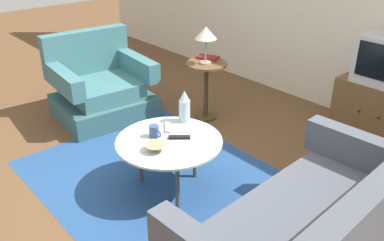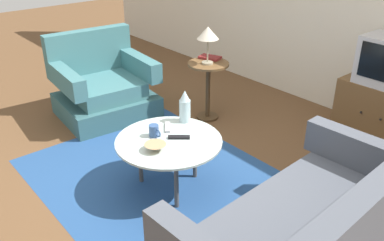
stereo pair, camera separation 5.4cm
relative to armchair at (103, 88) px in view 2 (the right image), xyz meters
name	(u,v)px [view 2 (the right image)]	position (x,y,z in m)	size (l,w,h in m)	color
ground_plane	(162,181)	(1.54, -0.31, -0.31)	(16.00, 16.00, 0.00)	brown
area_rug	(170,187)	(1.65, -0.31, -0.31)	(2.62, 1.82, 0.00)	navy
armchair	(103,88)	(0.00, 0.00, 0.00)	(0.96, 1.07, 0.91)	#325C60
couch	(306,238)	(2.93, -0.23, -0.02)	(0.99, 1.75, 0.86)	#3E424B
coffee_table	(169,144)	(1.65, -0.31, 0.12)	(0.86, 0.86, 0.46)	#B2C6C1
side_table	(208,80)	(0.86, 0.83, 0.15)	(0.44, 0.44, 0.65)	brown
tv_stand	(382,112)	(2.34, 1.85, -0.01)	(0.84, 0.47, 0.59)	brown
table_lamp	(208,34)	(0.87, 0.80, 0.66)	(0.23, 0.23, 0.40)	#9E937A
vase	(185,107)	(1.48, 0.00, 0.29)	(0.10, 0.10, 0.29)	silver
mug	(154,131)	(1.53, -0.37, 0.20)	(0.13, 0.08, 0.10)	#335184
bowl	(155,147)	(1.72, -0.49, 0.18)	(0.17, 0.17, 0.05)	tan
tv_remote_dark	(179,137)	(1.68, -0.24, 0.16)	(0.15, 0.16, 0.02)	black
tv_remote_silver	(168,127)	(1.49, -0.20, 0.16)	(0.17, 0.14, 0.02)	#B2B2B7
book	(210,57)	(0.76, 0.94, 0.36)	(0.26, 0.21, 0.03)	maroon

